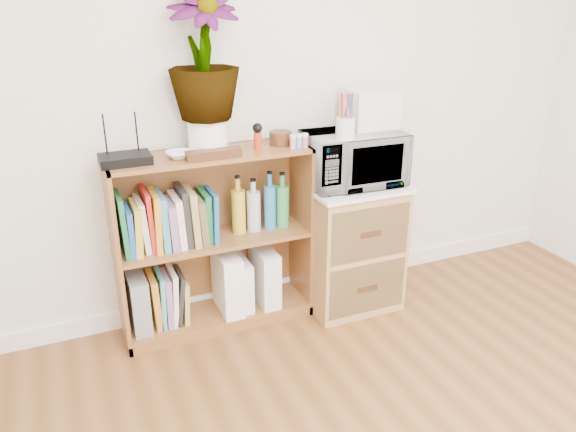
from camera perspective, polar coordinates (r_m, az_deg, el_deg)
skirting_board at (r=3.33m, az=-1.95°, el=-7.35°), size 4.00×0.02×0.10m
bookshelf at (r=2.92m, az=-7.48°, el=-2.62°), size 1.00×0.30×0.95m
wicker_unit at (r=3.17m, az=6.16°, el=-2.97°), size 0.50×0.45×0.70m
microwave at (r=2.98m, az=6.65°, el=5.84°), size 0.51×0.36×0.28m
pen_cup at (r=2.81m, az=5.83°, el=8.88°), size 0.09×0.09×0.10m
small_appliance at (r=3.05m, az=8.31°, el=10.77°), size 0.26×0.21×0.20m
router at (r=2.66m, az=-16.21°, el=5.58°), size 0.23×0.16×0.04m
white_bowl at (r=2.69m, az=-10.95°, el=6.13°), size 0.13×0.13×0.03m
plant_pot at (r=2.76m, az=-8.14°, el=8.09°), size 0.19×0.19×0.16m
potted_plant at (r=2.69m, az=-8.58°, el=15.88°), size 0.33×0.33×0.59m
trinket_box at (r=2.66m, az=-7.56°, el=6.25°), size 0.26×0.07×0.04m
kokeshi_doll at (r=2.78m, az=-3.10°, el=7.61°), size 0.04×0.04×0.09m
wooden_bowl at (r=2.87m, az=-0.75°, el=7.93°), size 0.12×0.12×0.07m
paint_jars at (r=2.81m, az=1.12°, el=7.51°), size 0.12×0.04×0.06m
file_box at (r=2.97m, az=-14.96°, el=-8.38°), size 0.09×0.24×0.30m
magazine_holder_left at (r=3.03m, az=-6.18°, el=-6.60°), size 0.11×0.27×0.33m
magazine_holder_mid at (r=3.06m, az=-4.92°, el=-6.82°), size 0.09×0.22×0.28m
magazine_holder_right at (r=3.10m, az=-2.37°, el=-6.05°), size 0.10×0.25×0.31m
cookbooks at (r=2.81m, az=-12.15°, el=-0.45°), size 0.47×0.20×0.30m
liquor_bottles at (r=2.93m, az=-2.75°, el=1.23°), size 0.31×0.07×0.31m
lower_books at (r=3.00m, az=-12.11°, el=-8.10°), size 0.19×0.19×0.29m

